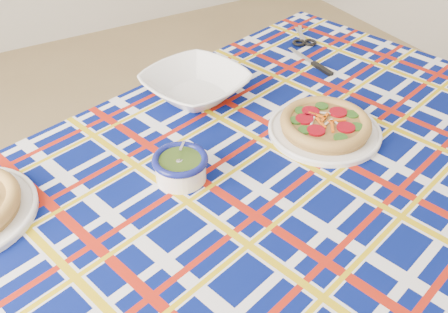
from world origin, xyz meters
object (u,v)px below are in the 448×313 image
serving_bowl (195,85)px  main_focaccia_plate (325,124)px  dining_table (265,191)px  pesto_bowl (180,165)px

serving_bowl → main_focaccia_plate: bearing=-58.7°
dining_table → main_focaccia_plate: (0.20, 0.04, 0.10)m
dining_table → main_focaccia_plate: bearing=-5.0°
dining_table → serving_bowl: serving_bowl is taller
dining_table → serving_bowl: size_ratio=6.55×
main_focaccia_plate → pesto_bowl: bearing=176.4°
main_focaccia_plate → serving_bowl: size_ratio=1.06×
main_focaccia_plate → serving_bowl: serving_bowl is taller
dining_table → main_focaccia_plate: size_ratio=6.15×
dining_table → pesto_bowl: size_ratio=14.41×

